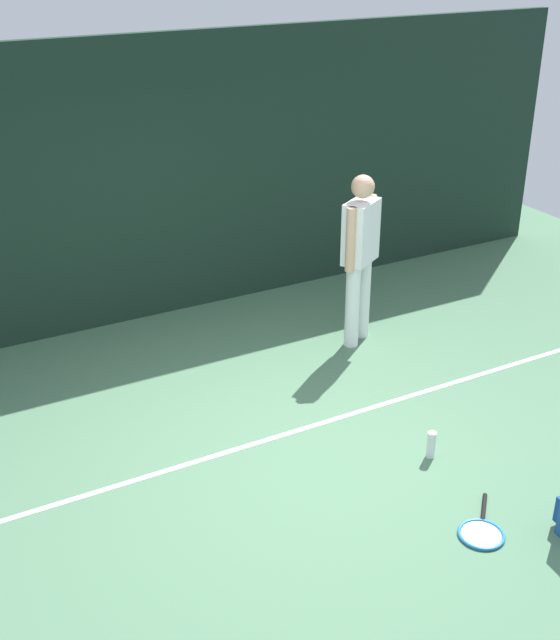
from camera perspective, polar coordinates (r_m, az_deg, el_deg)
The scene contains 6 objects.
ground_plane at distance 6.62m, azimuth 1.67°, elevation -9.15°, with size 12.00×12.00×0.00m, color #4C7556.
back_fence at distance 8.48m, azimuth -8.51°, elevation 9.44°, with size 10.00×0.10×2.86m, color #192D23.
court_line at distance 6.83m, azimuth 0.42°, elevation -7.88°, with size 9.00×0.05×0.00m, color white.
tennis_player at distance 7.92m, azimuth 5.55°, elevation 4.84°, with size 0.47×0.39×1.70m.
tennis_racket at distance 6.02m, azimuth 13.75°, elevation -14.02°, with size 0.56×0.56×0.03m.
water_bottle at distance 6.61m, azimuth 10.40°, elevation -8.48°, with size 0.07×0.07×0.23m, color white.
Camera 1 is at (-2.74, -4.67, 3.81)m, focal length 46.30 mm.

